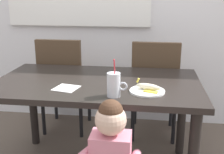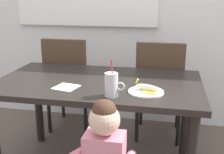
% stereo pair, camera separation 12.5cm
% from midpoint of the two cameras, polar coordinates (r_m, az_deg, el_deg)
% --- Properties ---
extents(dining_table, '(1.49, 0.86, 0.75)m').
position_cam_midpoint_polar(dining_table, '(2.13, -4.63, -3.35)').
color(dining_table, black).
rests_on(dining_table, ground).
extents(dining_chair_left, '(0.44, 0.45, 0.96)m').
position_cam_midpoint_polar(dining_chair_left, '(2.86, -10.84, -0.69)').
color(dining_chair_left, '#4C3826').
rests_on(dining_chair_left, ground).
extents(dining_chair_right, '(0.44, 0.45, 0.96)m').
position_cam_midpoint_polar(dining_chair_right, '(2.70, 7.13, -1.53)').
color(dining_chair_right, '#4C3826').
rests_on(dining_chair_right, ground).
extents(toddler_standing, '(0.33, 0.24, 0.84)m').
position_cam_midpoint_polar(toddler_standing, '(1.63, -2.54, -14.91)').
color(toddler_standing, '#3F4760').
rests_on(toddler_standing, ground).
extents(milk_cup, '(0.13, 0.09, 0.25)m').
position_cam_midpoint_polar(milk_cup, '(1.77, -1.66, -1.83)').
color(milk_cup, silver).
rests_on(milk_cup, dining_table).
extents(snack_plate, '(0.23, 0.23, 0.01)m').
position_cam_midpoint_polar(snack_plate, '(1.87, 5.09, -2.82)').
color(snack_plate, white).
rests_on(snack_plate, dining_table).
extents(peeled_banana, '(0.17, 0.13, 0.07)m').
position_cam_midpoint_polar(peeled_banana, '(1.87, 5.42, -2.03)').
color(peeled_banana, '#F4EAC6').
rests_on(peeled_banana, snack_plate).
extents(paper_napkin, '(0.18, 0.18, 0.00)m').
position_cam_midpoint_polar(paper_napkin, '(1.97, -10.89, -2.20)').
color(paper_napkin, white).
rests_on(paper_napkin, dining_table).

